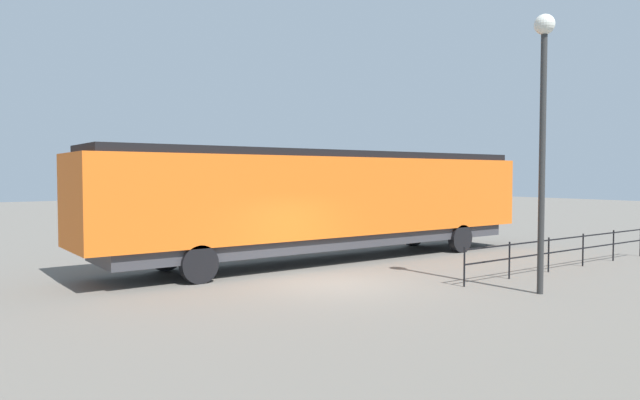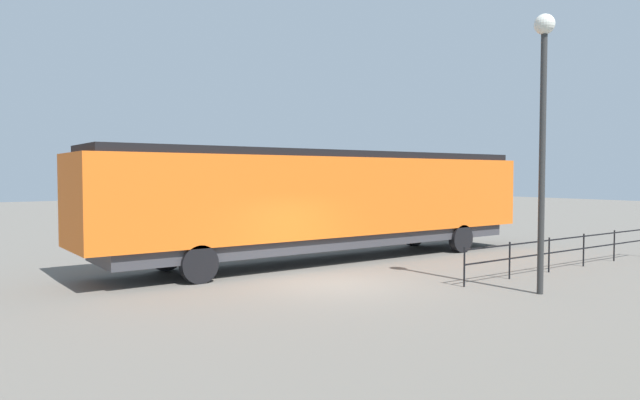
% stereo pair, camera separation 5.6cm
% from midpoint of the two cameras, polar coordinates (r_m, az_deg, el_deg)
% --- Properties ---
extents(ground_plane, '(120.00, 120.00, 0.00)m').
position_cam_midpoint_polar(ground_plane, '(16.30, 1.27, -8.36)').
color(ground_plane, '#666059').
extents(locomotive, '(2.92, 17.36, 3.91)m').
position_cam_midpoint_polar(locomotive, '(20.74, 1.86, 0.15)').
color(locomotive, orange).
rests_on(locomotive, ground_plane).
extents(lamp_post, '(0.52, 0.52, 7.15)m').
position_cam_midpoint_polar(lamp_post, '(15.86, 21.21, 9.11)').
color(lamp_post, '#2D2D2D').
rests_on(lamp_post, ground_plane).
extents(platform_fence, '(0.05, 10.11, 1.10)m').
position_cam_midpoint_polar(platform_fence, '(20.37, 23.23, -4.32)').
color(platform_fence, black).
rests_on(platform_fence, ground_plane).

